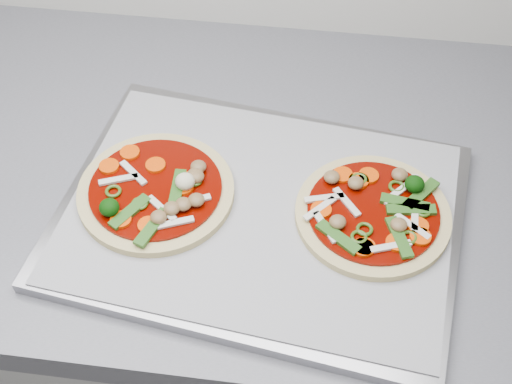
# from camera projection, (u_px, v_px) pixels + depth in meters

# --- Properties ---
(base_cabinet) EXTENTS (3.60, 0.60, 0.86)m
(base_cabinet) POSITION_uv_depth(u_px,v_px,m) (323.00, 351.00, 1.27)
(base_cabinet) COLOR #B0AFAD
(base_cabinet) RESTS_ON ground
(countertop) EXTENTS (3.60, 0.60, 0.04)m
(countertop) POSITION_uv_depth(u_px,v_px,m) (348.00, 187.00, 0.93)
(countertop) COLOR slate
(countertop) RESTS_ON base_cabinet
(baking_tray) EXTENTS (0.52, 0.41, 0.02)m
(baking_tray) POSITION_uv_depth(u_px,v_px,m) (260.00, 215.00, 0.86)
(baking_tray) COLOR gray
(baking_tray) RESTS_ON countertop
(parchment) EXTENTS (0.49, 0.38, 0.00)m
(parchment) POSITION_uv_depth(u_px,v_px,m) (260.00, 211.00, 0.86)
(parchment) COLOR gray
(parchment) RESTS_ON baking_tray
(pizza_left) EXTENTS (0.23, 0.23, 0.03)m
(pizza_left) POSITION_uv_depth(u_px,v_px,m) (157.00, 191.00, 0.86)
(pizza_left) COLOR tan
(pizza_left) RESTS_ON parchment
(pizza_right) EXTENTS (0.23, 0.23, 0.03)m
(pizza_right) POSITION_uv_depth(u_px,v_px,m) (374.00, 212.00, 0.84)
(pizza_right) COLOR tan
(pizza_right) RESTS_ON parchment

